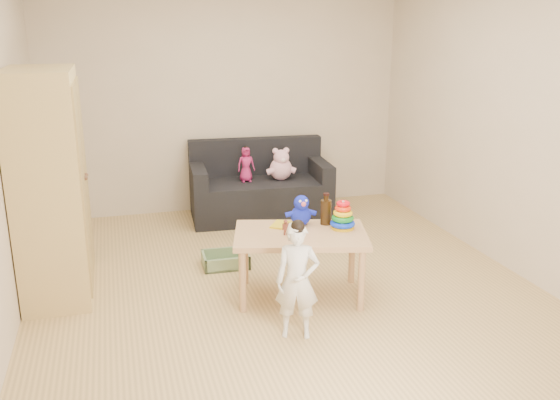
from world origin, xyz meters
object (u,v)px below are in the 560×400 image
object	(u,v)px
sofa	(260,199)
toddler	(297,282)
play_table	(300,265)
wardrobe	(50,185)

from	to	relation	value
sofa	toddler	bearing A→B (deg)	-94.88
play_table	wardrobe	bearing A→B (deg)	160.70
sofa	toddler	world-z (taller)	toddler
sofa	toddler	size ratio (longest dim) A/B	1.89
sofa	play_table	distance (m)	2.03
sofa	toddler	distance (m)	2.64
wardrobe	toddler	world-z (taller)	wardrobe
wardrobe	toddler	distance (m)	2.07
play_table	sofa	bearing A→B (deg)	84.63
wardrobe	toddler	size ratio (longest dim) A/B	2.21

